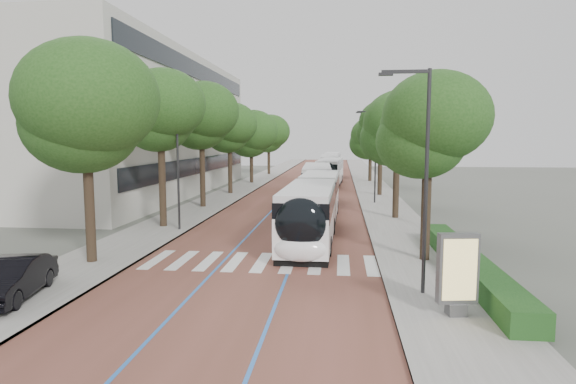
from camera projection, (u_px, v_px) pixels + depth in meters
The scene contains 23 objects.
ground at pixel (253, 268), 21.21m from camera, with size 160.00×160.00×0.00m, color #51544C.
road at pixel (310, 184), 60.73m from camera, with size 11.00×140.00×0.02m, color brown.
sidewalk_left at pixel (252, 183), 61.53m from camera, with size 4.00×140.00×0.12m, color gray.
sidewalk_right at pixel (370, 184), 59.92m from camera, with size 4.00×140.00×0.12m, color gray.
kerb_left at pixel (266, 183), 61.33m from camera, with size 0.20×140.00×0.14m, color gray.
kerb_right at pixel (355, 184), 60.13m from camera, with size 0.20×140.00×0.14m, color gray.
zebra_crossing at pixel (262, 262), 22.18m from camera, with size 10.55×3.60×0.01m.
lane_line_left at pixel (297, 184), 60.90m from camera, with size 0.12×126.00×0.01m, color blue.
lane_line_right at pixel (323, 184), 60.56m from camera, with size 0.12×126.00×0.01m, color blue.
office_building at pixel (117, 126), 50.19m from camera, with size 18.11×40.00×14.00m.
hedge at pixel (467, 263), 20.18m from camera, with size 1.20×14.00×0.80m, color #163D15.
streetlight_near at pixel (422, 164), 17.00m from camera, with size 1.82×0.20×8.00m.
streetlight_far at pixel (374, 149), 41.71m from camera, with size 1.82×0.20×8.00m.
lamp_post_left at pixel (178, 165), 29.32m from camera, with size 0.14×0.14×8.00m, color #29292B.
trees_left at pixel (227, 129), 47.64m from camera, with size 6.24×61.16×9.70m.
trees_right at pixel (384, 135), 44.19m from camera, with size 5.87×47.34×8.89m.
lead_bus at pixel (314, 206), 29.36m from camera, with size 2.89×18.44×3.20m.
bus_queued_0 at pixel (317, 183), 44.70m from camera, with size 3.01×12.49×3.20m.
bus_queued_1 at pixel (330, 172), 58.25m from camera, with size 3.23×12.52×3.20m.
bus_queued_2 at pixel (329, 166), 71.26m from camera, with size 2.71×12.43×3.20m.
bus_queued_3 at pixel (332, 162), 84.99m from camera, with size 2.96×12.48×3.20m.
ad_panel at pixel (458, 272), 15.14m from camera, with size 1.31×0.57×2.63m.
parked_car at pixel (12, 279), 16.80m from camera, with size 1.50×4.31×1.42m, color black.
Camera 1 is at (3.75, -20.42, 5.70)m, focal length 30.00 mm.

